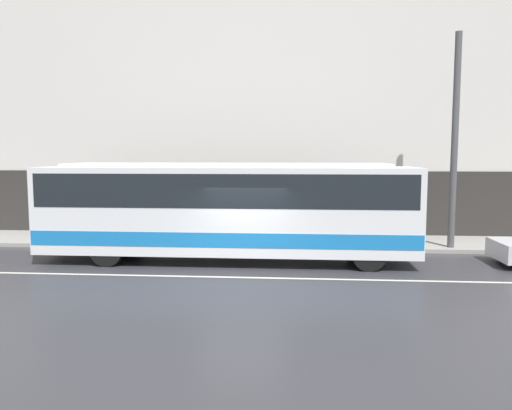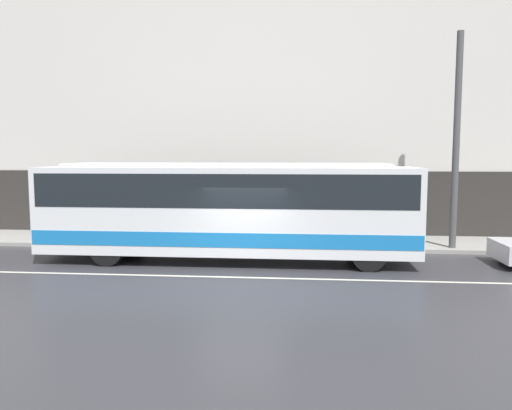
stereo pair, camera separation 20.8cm
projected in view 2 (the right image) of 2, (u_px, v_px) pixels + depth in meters
ground_plane at (241, 277)px, 14.19m from camera, size 60.00×60.00×0.00m
sidewalk at (258, 241)px, 19.73m from camera, size 60.00×3.19×0.14m
building_facade at (262, 87)px, 20.82m from camera, size 60.00×0.35×13.00m
lane_stripe at (241, 277)px, 14.19m from camera, size 54.00×0.14×0.01m
transit_bus at (227, 206)px, 16.27m from camera, size 12.11×2.54×3.21m
utility_pole_near at (456, 142)px, 17.59m from camera, size 0.24×0.24×7.61m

